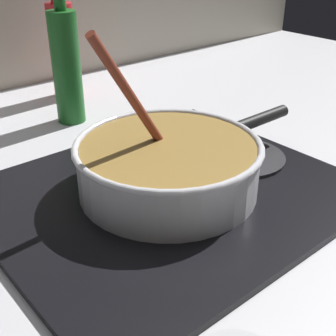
# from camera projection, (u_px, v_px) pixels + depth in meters

# --- Properties ---
(ground) EXTENTS (2.40, 1.60, 0.04)m
(ground) POSITION_uv_depth(u_px,v_px,m) (208.00, 228.00, 0.70)
(ground) COLOR #B7B7BC
(hob_plate) EXTENTS (0.56, 0.48, 0.01)m
(hob_plate) POSITION_uv_depth(u_px,v_px,m) (168.00, 193.00, 0.74)
(hob_plate) COLOR black
(hob_plate) RESTS_ON ground
(burner_ring) EXTENTS (0.18, 0.18, 0.01)m
(burner_ring) POSITION_uv_depth(u_px,v_px,m) (168.00, 188.00, 0.74)
(burner_ring) COLOR #592D0C
(burner_ring) RESTS_ON hob_plate
(spare_burner) EXTENTS (0.16, 0.16, 0.01)m
(spare_burner) POSITION_uv_depth(u_px,v_px,m) (241.00, 157.00, 0.84)
(spare_burner) COLOR #262628
(spare_burner) RESTS_ON hob_plate
(cooking_pan) EXTENTS (0.44, 0.30, 0.27)m
(cooking_pan) POSITION_uv_depth(u_px,v_px,m) (168.00, 165.00, 0.72)
(cooking_pan) COLOR silver
(cooking_pan) RESTS_ON hob_plate
(sauce_bottle) EXTENTS (0.06, 0.06, 0.27)m
(sauce_bottle) POSITION_uv_depth(u_px,v_px,m) (63.00, 48.00, 1.12)
(sauce_bottle) COLOR red
(sauce_bottle) RESTS_ON ground
(oil_bottle) EXTENTS (0.06, 0.06, 0.29)m
(oil_bottle) POSITION_uv_depth(u_px,v_px,m) (67.00, 66.00, 0.97)
(oil_bottle) COLOR #19591E
(oil_bottle) RESTS_ON ground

